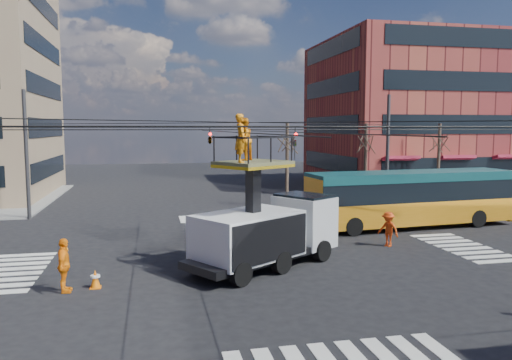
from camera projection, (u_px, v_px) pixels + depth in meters
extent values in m
plane|color=black|center=(258.00, 258.00, 21.79)|extent=(120.00, 120.00, 0.00)
cube|color=slate|center=(431.00, 188.00, 46.51)|extent=(18.00, 18.00, 0.12)
cube|color=black|center=(49.00, 167.00, 42.25)|extent=(0.12, 13.60, 1.50)
cube|color=black|center=(47.00, 128.00, 41.90)|extent=(0.12, 13.60, 1.50)
cube|color=black|center=(46.00, 88.00, 41.55)|extent=(0.12, 13.60, 1.50)
cube|color=black|center=(44.00, 47.00, 41.20)|extent=(0.12, 13.60, 1.50)
cube|color=black|center=(42.00, 5.00, 40.85)|extent=(0.12, 13.60, 1.50)
cube|color=maroon|center=(426.00, 114.00, 48.91)|extent=(20.00, 16.00, 14.00)
cube|color=black|center=(476.00, 167.00, 41.60)|extent=(17.00, 0.12, 1.58)
cube|color=black|center=(329.00, 162.00, 47.35)|extent=(0.12, 13.60, 1.58)
cube|color=black|center=(477.00, 124.00, 41.24)|extent=(17.00, 0.12, 1.57)
cube|color=black|center=(329.00, 125.00, 46.98)|extent=(0.12, 13.60, 1.57)
cube|color=black|center=(479.00, 82.00, 40.87)|extent=(17.00, 0.12, 1.57)
cube|color=black|center=(330.00, 87.00, 46.61)|extent=(0.12, 13.60, 1.57)
cube|color=black|center=(481.00, 38.00, 40.51)|extent=(17.00, 0.12, 1.57)
cube|color=black|center=(330.00, 49.00, 46.25)|extent=(0.12, 13.60, 1.57)
cylinder|color=#2D2D30|center=(388.00, 151.00, 35.50)|extent=(0.24, 0.24, 8.00)
cylinder|color=#2D2D30|center=(27.00, 155.00, 30.60)|extent=(0.24, 0.24, 8.00)
cylinder|color=black|center=(220.00, 127.00, 32.87)|extent=(24.00, 0.03, 0.03)
cylinder|color=black|center=(391.00, 127.00, 9.51)|extent=(24.00, 0.03, 0.03)
cylinder|color=black|center=(505.00, 127.00, 23.65)|extent=(0.03, 24.00, 0.03)
cylinder|color=black|center=(258.00, 122.00, 21.17)|extent=(24.02, 24.02, 0.03)
cylinder|color=black|center=(258.00, 122.00, 21.17)|extent=(24.02, 24.02, 0.03)
cylinder|color=black|center=(265.00, 130.00, 20.04)|extent=(24.00, 0.03, 0.03)
cylinder|color=black|center=(253.00, 129.00, 22.37)|extent=(24.00, 0.03, 0.03)
cylinder|color=black|center=(231.00, 132.00, 20.97)|extent=(0.03, 24.00, 0.03)
cylinder|color=black|center=(286.00, 132.00, 21.46)|extent=(0.03, 24.00, 0.03)
imported|color=black|center=(295.00, 139.00, 24.69)|extent=(0.16, 0.20, 1.00)
imported|color=black|center=(210.00, 134.00, 25.79)|extent=(0.26, 1.24, 0.50)
cylinder|color=#382B21|center=(287.00, 165.00, 35.64)|extent=(0.24, 0.24, 6.00)
cylinder|color=#382B21|center=(365.00, 164.00, 36.86)|extent=(0.24, 0.24, 6.00)
cylinder|color=#382B21|center=(439.00, 163.00, 38.09)|extent=(0.24, 0.24, 6.00)
cube|color=black|center=(264.00, 254.00, 20.40)|extent=(7.05, 5.69, 0.30)
cube|color=silver|center=(304.00, 221.00, 22.13)|extent=(2.82, 2.99, 2.20)
cube|color=black|center=(304.00, 203.00, 22.05)|extent=(2.60, 2.80, 0.80)
cube|color=silver|center=(248.00, 235.00, 19.67)|extent=(4.88, 4.40, 1.80)
cylinder|color=black|center=(322.00, 251.00, 21.30)|extent=(0.94, 0.79, 0.90)
cylinder|color=black|center=(282.00, 242.00, 22.91)|extent=(0.94, 0.79, 0.90)
cylinder|color=black|center=(281.00, 262.00, 19.46)|extent=(0.94, 0.79, 0.90)
cylinder|color=black|center=(241.00, 252.00, 21.07)|extent=(0.94, 0.79, 0.90)
cylinder|color=black|center=(240.00, 274.00, 17.91)|extent=(0.94, 0.79, 0.90)
cylinder|color=black|center=(200.00, 262.00, 19.52)|extent=(0.94, 0.79, 0.90)
cube|color=black|center=(253.00, 199.00, 19.73)|extent=(0.62, 0.62, 2.91)
cube|color=#444529|center=(253.00, 163.00, 19.58)|extent=(3.33, 3.19, 0.12)
cube|color=yellow|center=(253.00, 166.00, 19.60)|extent=(3.33, 3.19, 0.12)
imported|color=orange|center=(241.00, 138.00, 18.67)|extent=(0.46, 0.68, 1.83)
imported|color=orange|center=(244.00, 139.00, 19.89)|extent=(1.04, 1.04, 1.70)
cube|color=orange|center=(411.00, 211.00, 28.57)|extent=(12.39, 3.72, 1.30)
cube|color=black|center=(411.00, 190.00, 28.44)|extent=(12.38, 3.67, 1.10)
cube|color=#0D393D|center=(412.00, 176.00, 28.36)|extent=(12.39, 3.72, 0.50)
cube|color=orange|center=(315.00, 204.00, 26.73)|extent=(0.48, 2.48, 2.80)
cube|color=orange|center=(496.00, 195.00, 30.26)|extent=(0.48, 2.48, 2.80)
cube|color=black|center=(314.00, 225.00, 26.84)|extent=(0.39, 2.60, 0.30)
cube|color=gold|center=(317.00, 181.00, 26.63)|extent=(0.25, 1.60, 0.35)
cylinder|color=black|center=(354.00, 227.00, 26.24)|extent=(1.02, 0.39, 1.00)
cylinder|color=black|center=(334.00, 219.00, 28.48)|extent=(1.02, 0.39, 1.00)
cylinder|color=black|center=(478.00, 218.00, 28.57)|extent=(1.02, 0.39, 1.00)
cylinder|color=black|center=(450.00, 212.00, 30.81)|extent=(1.02, 0.39, 1.00)
cone|color=orange|center=(95.00, 279.00, 17.72)|extent=(0.36, 0.36, 0.67)
imported|color=orange|center=(64.00, 265.00, 17.18)|extent=(0.47, 1.11, 1.90)
imported|color=#F6440F|center=(388.00, 229.00, 23.86)|extent=(1.10, 1.25, 1.68)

